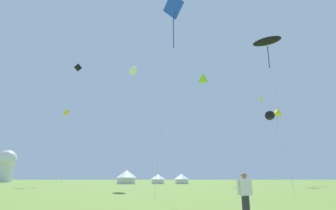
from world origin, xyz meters
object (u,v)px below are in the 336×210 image
person_spectator (245,197)px  kite_black_delta (270,117)px  kite_lime_delta (201,80)px  festival_tent_center (182,178)px  kite_blue_diamond (173,9)px  festival_tent_right (127,176)px  kite_yellow_parafoil (261,99)px  kite_black_parafoil (267,41)px  kite_white_parafoil (133,71)px  kite_yellow_delta (276,113)px  observatory_dome (6,164)px  kite_yellow_box (66,113)px  festival_tent_left (158,178)px  kite_black_diamond (77,70)px

person_spectator → kite_black_delta: bearing=66.0°
kite_lime_delta → festival_tent_center: (-4.82, 6.76, -23.73)m
kite_blue_diamond → festival_tent_center: kite_blue_diamond is taller
person_spectator → festival_tent_right: 60.88m
kite_yellow_parafoil → kite_black_parafoil: (-14.06, -39.48, -5.19)m
kite_white_parafoil → kite_black_delta: bearing=13.3°
kite_white_parafoil → kite_yellow_delta: kite_white_parafoil is taller
kite_black_parafoil → kite_blue_diamond: bearing=-160.3°
kite_yellow_parafoil → observatory_dome: bearing=158.9°
kite_yellow_delta → observatory_dome: size_ratio=1.57×
person_spectator → kite_yellow_box: bearing=117.2°
observatory_dome → kite_black_parafoil: bearing=-47.1°
kite_black_parafoil → kite_yellow_parafoil: bearing=70.4°
kite_blue_diamond → kite_yellow_box: kite_blue_diamond is taller
kite_lime_delta → festival_tent_center: bearing=125.5°
festival_tent_center → festival_tent_right: bearing=180.0°
festival_tent_left → observatory_dome: size_ratio=0.34×
observatory_dome → kite_white_parafoil: bearing=-46.3°
festival_tent_right → kite_black_parafoil: bearing=-65.2°
festival_tent_right → kite_lime_delta: bearing=-19.9°
kite_yellow_delta → festival_tent_right: bearing=164.4°
kite_yellow_box → kite_yellow_delta: size_ratio=0.93×
kite_blue_diamond → person_spectator: 20.45m
kite_yellow_box → festival_tent_left: size_ratio=4.22×
festival_tent_left → kite_black_diamond: bearing=-165.4°
kite_yellow_parafoil → festival_tent_left: (-26.41, 4.36, -19.77)m
kite_yellow_parafoil → festival_tent_left: 33.28m
kite_blue_diamond → kite_yellow_parafoil: size_ratio=0.87×
festival_tent_right → festival_tent_center: bearing=0.0°
kite_yellow_parafoil → kite_black_delta: kite_yellow_parafoil is taller
kite_blue_diamond → kite_yellow_delta: (25.54, 37.69, -1.24)m
festival_tent_right → kite_white_parafoil: bearing=-81.9°
person_spectator → festival_tent_left: bearing=93.9°
kite_black_parafoil → observatory_dome: 96.28m
kite_white_parafoil → kite_lime_delta: (15.19, 17.63, 4.83)m
kite_lime_delta → observatory_dome: bearing=152.6°
kite_black_delta → observatory_dome: size_ratio=1.35×
kite_blue_diamond → kite_black_parafoil: (10.38, 3.72, -1.27)m
kite_lime_delta → observatory_dome: size_ratio=2.48×
kite_black_diamond → kite_black_delta: size_ratio=2.05×
kite_black_delta → festival_tent_left: size_ratio=3.92×
kite_black_diamond → kite_blue_diamond: kite_black_diamond is taller
kite_white_parafoil → kite_blue_diamond: kite_white_parafoil is taller
kite_white_parafoil → festival_tent_center: bearing=67.0°
kite_black_delta → observatory_dome: kite_black_delta is taller
kite_yellow_box → festival_tent_left: kite_yellow_box is taller
kite_yellow_box → person_spectator: bearing=-62.8°
kite_yellow_delta → festival_tent_right: size_ratio=3.30×
kite_blue_diamond → kite_black_diamond: bearing=118.4°
kite_yellow_box → kite_yellow_delta: bearing=4.6°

